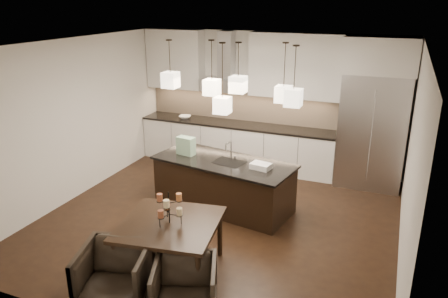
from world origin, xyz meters
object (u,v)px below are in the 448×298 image
at_px(island_body, 224,185).
at_px(dining_table, 171,247).
at_px(armchair_right, 185,289).
at_px(armchair_left, 115,276).
at_px(refrigerator, 372,131).

height_order(island_body, dining_table, island_body).
bearing_deg(dining_table, island_body, 83.51).
bearing_deg(armchair_right, armchair_left, 167.43).
distance_m(refrigerator, island_body, 3.01).
bearing_deg(island_body, armchair_right, -67.30).
height_order(refrigerator, armchair_right, refrigerator).
bearing_deg(armchair_right, refrigerator, 49.56).
relative_size(refrigerator, armchair_left, 2.66).
xyz_separation_m(refrigerator, armchair_left, (-2.43, -4.74, -0.71)).
xyz_separation_m(refrigerator, armchair_right, (-1.58, -4.61, -0.75)).
xyz_separation_m(armchair_left, armchair_right, (0.84, 0.13, -0.04)).
bearing_deg(dining_table, refrigerator, 52.88).
bearing_deg(dining_table, armchair_right, -59.42).
xyz_separation_m(dining_table, armchair_left, (-0.31, -0.79, 0.00)).
relative_size(refrigerator, island_body, 0.93).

